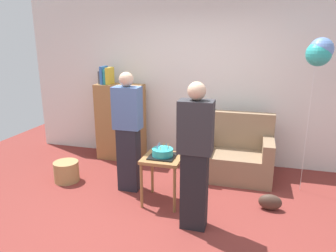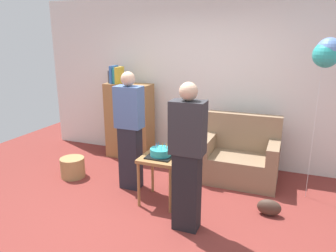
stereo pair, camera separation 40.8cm
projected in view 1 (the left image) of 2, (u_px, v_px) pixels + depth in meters
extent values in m
plane|color=maroon|center=(161.00, 218.00, 3.73)|extent=(8.00, 8.00, 0.00)
cube|color=silver|center=(196.00, 81.00, 5.26)|extent=(6.00, 0.10, 2.70)
cube|color=#8C7054|center=(234.00, 165.00, 4.77)|extent=(1.10, 0.70, 0.40)
cube|color=#8C7054|center=(237.00, 130.00, 4.89)|extent=(1.10, 0.16, 0.56)
cube|color=#8C7054|center=(203.00, 142.00, 4.80)|extent=(0.16, 0.70, 0.24)
cube|color=#8C7054|center=(268.00, 148.00, 4.56)|extent=(0.16, 0.70, 0.24)
cube|color=olive|center=(121.00, 122.00, 5.44)|extent=(0.80, 0.36, 1.30)
cube|color=#4C4C51|center=(101.00, 77.00, 5.32)|extent=(0.04, 0.17, 0.21)
cube|color=#3366B7|center=(104.00, 75.00, 5.30)|extent=(0.04, 0.24, 0.29)
cube|color=teal|center=(107.00, 77.00, 5.29)|extent=(0.04, 0.20, 0.25)
cube|color=gold|center=(110.00, 76.00, 5.27)|extent=(0.06, 0.23, 0.28)
cube|color=olive|center=(163.00, 158.00, 3.95)|extent=(0.48, 0.48, 0.04)
cylinder|color=olive|center=(142.00, 186.00, 3.89)|extent=(0.04, 0.04, 0.58)
cylinder|color=olive|center=(175.00, 190.00, 3.78)|extent=(0.04, 0.04, 0.58)
cylinder|color=olive|center=(152.00, 173.00, 4.28)|extent=(0.04, 0.04, 0.58)
cylinder|color=olive|center=(183.00, 176.00, 4.17)|extent=(0.04, 0.04, 0.58)
cube|color=black|center=(163.00, 156.00, 3.94)|extent=(0.32, 0.32, 0.02)
cylinder|color=#2DB2B7|center=(163.00, 152.00, 3.93)|extent=(0.26, 0.26, 0.09)
cylinder|color=#EA668C|center=(169.00, 147.00, 3.88)|extent=(0.01, 0.01, 0.05)
cylinder|color=#F2CC4C|center=(168.00, 146.00, 3.94)|extent=(0.01, 0.01, 0.05)
cylinder|color=#66B2E5|center=(166.00, 145.00, 3.95)|extent=(0.01, 0.01, 0.05)
cylinder|color=#F2CC4C|center=(164.00, 145.00, 3.97)|extent=(0.01, 0.01, 0.05)
cylinder|color=#66B2E5|center=(160.00, 144.00, 3.99)|extent=(0.01, 0.01, 0.05)
cylinder|color=#66B2E5|center=(158.00, 146.00, 3.93)|extent=(0.01, 0.01, 0.06)
cylinder|color=#EA668C|center=(157.00, 146.00, 3.91)|extent=(0.01, 0.01, 0.05)
cylinder|color=#66B2E5|center=(158.00, 148.00, 3.87)|extent=(0.01, 0.01, 0.05)
cylinder|color=#F2CC4C|center=(161.00, 149.00, 3.85)|extent=(0.01, 0.01, 0.05)
cylinder|color=#66B2E5|center=(164.00, 148.00, 3.83)|extent=(0.01, 0.01, 0.06)
cylinder|color=#66B2E5|center=(168.00, 148.00, 3.85)|extent=(0.01, 0.01, 0.05)
cube|color=#23232D|center=(129.00, 159.00, 4.35)|extent=(0.28, 0.20, 0.88)
cube|color=#4C6BA3|center=(127.00, 108.00, 4.15)|extent=(0.36, 0.22, 0.56)
sphere|color=#D1A889|center=(126.00, 79.00, 4.05)|extent=(0.19, 0.19, 0.19)
cube|color=black|center=(194.00, 190.00, 3.46)|extent=(0.28, 0.20, 0.88)
cube|color=#2D2D33|center=(196.00, 127.00, 3.27)|extent=(0.36, 0.22, 0.56)
sphere|color=#D1A889|center=(197.00, 91.00, 3.17)|extent=(0.19, 0.19, 0.19)
cylinder|color=#A88451|center=(67.00, 171.00, 4.66)|extent=(0.36, 0.36, 0.30)
ellipsoid|color=#473328|center=(270.00, 202.00, 3.90)|extent=(0.28, 0.14, 0.20)
cylinder|color=silver|center=(308.00, 125.00, 4.16)|extent=(0.00, 0.00, 1.89)
sphere|color=#668ED6|center=(321.00, 49.00, 3.93)|extent=(0.30, 0.30, 0.30)
sphere|color=#2DADA8|center=(319.00, 54.00, 3.94)|extent=(0.31, 0.31, 0.31)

